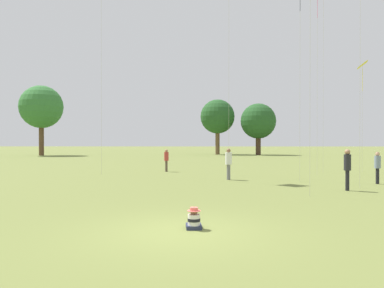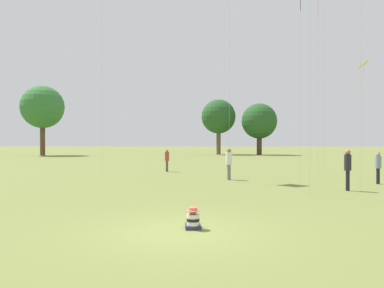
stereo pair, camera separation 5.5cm
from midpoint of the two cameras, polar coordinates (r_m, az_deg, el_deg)
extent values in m
plane|color=olive|center=(9.28, -2.01, -13.29)|extent=(300.00, 300.00, 0.00)
cube|color=#282D47|center=(9.66, 0.10, -12.44)|extent=(0.43, 0.51, 0.10)
cylinder|color=silver|center=(9.53, 0.13, -11.47)|extent=(0.33, 0.33, 0.27)
cylinder|color=black|center=(9.53, 0.13, -11.47)|extent=(0.35, 0.35, 0.08)
sphere|color=brown|center=(9.49, 0.13, -10.16)|extent=(0.20, 0.20, 0.20)
cylinder|color=#E0665B|center=(9.49, 0.13, -10.13)|extent=(0.34, 0.34, 0.01)
cylinder|color=#E0665B|center=(9.48, 0.13, -9.89)|extent=(0.21, 0.21, 0.09)
cylinder|color=slate|center=(21.47, 5.52, -4.29)|extent=(0.27, 0.27, 0.87)
cylinder|color=silver|center=(21.42, 5.52, -2.20)|extent=(0.48, 0.48, 0.69)
sphere|color=brown|center=(21.40, 5.52, -1.00)|extent=(0.24, 0.24, 0.24)
cylinder|color=black|center=(21.52, 26.35, -4.41)|extent=(0.19, 0.19, 0.81)
cylinder|color=gray|center=(21.47, 26.36, -2.47)|extent=(0.35, 0.35, 0.64)
sphere|color=tan|center=(21.45, 26.36, -1.37)|extent=(0.22, 0.22, 0.22)
cylinder|color=brown|center=(27.11, -3.98, -3.39)|extent=(0.22, 0.22, 0.79)
cylinder|color=#B23833|center=(27.07, -3.98, -1.89)|extent=(0.39, 0.39, 0.63)
sphere|color=#A37556|center=(27.05, -3.98, -1.03)|extent=(0.21, 0.21, 0.21)
cylinder|color=black|center=(18.05, 22.51, -5.17)|extent=(0.24, 0.24, 0.90)
cylinder|color=#232328|center=(17.99, 22.52, -2.61)|extent=(0.43, 0.43, 0.71)
sphere|color=#A37556|center=(17.97, 22.52, -1.14)|extent=(0.24, 0.24, 0.24)
cylinder|color=#BCB7A8|center=(26.70, -13.72, 17.13)|extent=(0.01, 0.01, 19.75)
cylinder|color=#BCB7A8|center=(24.18, 5.57, 13.24)|extent=(0.01, 0.01, 15.12)
cube|color=yellow|center=(29.41, 24.50, 10.93)|extent=(0.87, 0.96, 0.50)
cylinder|color=yellow|center=(29.23, 24.49, 8.89)|extent=(0.02, 0.02, 1.56)
cylinder|color=#BCB7A8|center=(28.96, 24.47, 3.54)|extent=(0.01, 0.01, 7.58)
cylinder|color=#BCB7A8|center=(16.06, 17.46, 13.54)|extent=(0.01, 0.01, 11.69)
cylinder|color=#BCB7A8|center=(28.42, 19.34, 14.76)|extent=(0.01, 0.01, 18.49)
cylinder|color=#BCB7A8|center=(21.50, 16.06, 9.74)|extent=(0.01, 0.01, 11.37)
cylinder|color=pink|center=(26.78, 18.51, 19.34)|extent=(0.02, 0.02, 1.51)
cylinder|color=#BCB7A8|center=(25.62, 18.48, 9.03)|extent=(0.01, 0.01, 12.08)
cylinder|color=brown|center=(62.14, -21.99, 0.99)|extent=(0.75, 0.75, 5.70)
sphere|color=#337033|center=(62.36, -22.01, 5.27)|extent=(6.56, 6.56, 6.56)
cylinder|color=brown|center=(62.12, 3.88, 0.58)|extent=(0.70, 0.70, 4.75)
sphere|color=#235123|center=(62.26, 3.89, 4.20)|extent=(5.66, 5.66, 5.66)
cylinder|color=#473323|center=(61.31, 10.03, 0.18)|extent=(0.81, 0.81, 3.90)
sphere|color=#235123|center=(61.39, 10.04, 3.47)|extent=(5.70, 5.70, 5.70)
camera|label=1|loc=(0.03, -90.10, 0.00)|focal=35.00mm
camera|label=2|loc=(0.03, 89.90, 0.00)|focal=35.00mm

